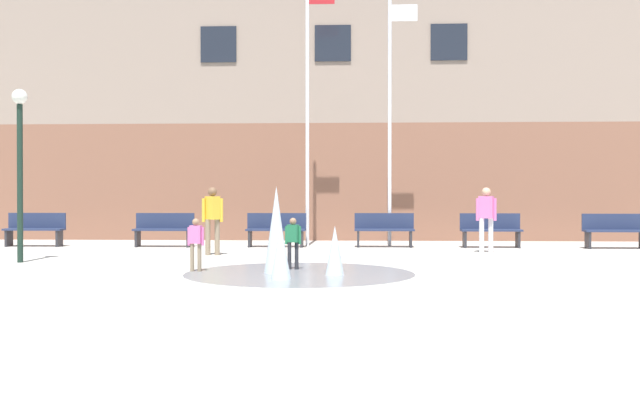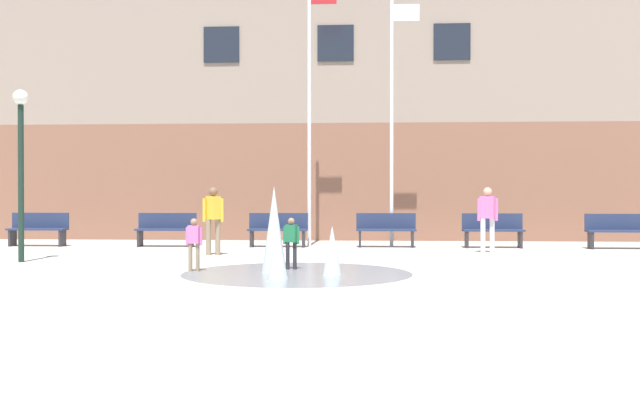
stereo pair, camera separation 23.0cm
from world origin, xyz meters
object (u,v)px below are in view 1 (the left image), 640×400
Objects in this scene: park_bench_far_left at (35,229)px; park_bench_center at (384,229)px; park_bench_near_trashcan at (614,230)px; teen_by_trashcan at (212,215)px; park_bench_under_right_flagpole at (491,230)px; flagpole_left at (308,101)px; flagpole_right at (391,110)px; adult_watching at (486,214)px; child_running at (293,239)px; lamp_post_left_lane at (20,148)px; park_bench_under_left_flagpole at (276,229)px; child_with_pink_shirt at (196,240)px; park_bench_left_of_flagpoles at (164,229)px.

park_bench_center is at bearing 1.26° from park_bench_far_left.
teen_by_trashcan is at bearing -165.75° from park_bench_near_trashcan.
park_bench_under_right_flagpole is 6.04m from flagpole_left.
flagpole_right is at bearing 3.54° from park_bench_far_left.
adult_watching reaches higher than park_bench_far_left.
child_running is (-1.95, -5.96, 0.10)m from park_bench_center.
adult_watching is (11.91, -1.55, 0.45)m from park_bench_far_left.
lamp_post_left_lane is (1.71, -4.61, 1.92)m from park_bench_far_left.
park_bench_under_left_flagpole is 1.62× the size of child_with_pink_shirt.
park_bench_under_right_flagpole and park_bench_near_trashcan have the same top height.
park_bench_left_of_flagpoles and park_bench_under_left_flagpole have the same top height.
child_with_pink_shirt is 3.64m from teen_by_trashcan.
child_running reaches higher than park_bench_near_trashcan.
child_running is at bearing -144.22° from park_bench_near_trashcan.
park_bench_under_left_flagpole is at bearing 109.02° from teen_by_trashcan.
park_bench_under_left_flagpole is at bearing -179.49° from park_bench_under_right_flagpole.
child_running is (1.77, 0.45, 0.00)m from child_with_pink_shirt.
park_bench_under_left_flagpole is 5.59m from adult_watching.
teen_by_trashcan is (-6.94, -2.76, 0.45)m from park_bench_under_right_flagpole.
child_with_pink_shirt is 0.14× the size of flagpole_right.
park_bench_center is at bearing 31.73° from lamp_post_left_lane.
park_bench_near_trashcan is (11.94, -0.04, 0.00)m from park_bench_left_of_flagpoles.
lamp_post_left_lane is at bearing -69.65° from park_bench_far_left.
flagpole_right is at bearing 9.00° from park_bench_under_left_flagpole.
park_bench_center is 3.29m from flagpole_right.
flagpole_right is 1.93× the size of lamp_post_left_lane.
park_bench_under_right_flagpole is 11.79m from lamp_post_left_lane.
park_bench_near_trashcan is 1.62× the size of child_running.
park_bench_under_right_flagpole is 1.62× the size of child_with_pink_shirt.
teen_by_trashcan is at bearing -54.90° from park_bench_left_of_flagpoles.
park_bench_under_right_flagpole is at bearing 176.58° from park_bench_near_trashcan.
park_bench_near_trashcan is at bearing -6.19° from flagpole_right.
park_bench_under_left_flagpole is 8.91m from park_bench_near_trashcan.
park_bench_under_right_flagpole is 0.23× the size of flagpole_right.
child_running is at bearing -37.33° from park_bench_far_left.
park_bench_far_left is at bearing -179.07° from park_bench_under_left_flagpole.
park_bench_under_left_flagpole is 2.91m from park_bench_center.
park_bench_under_left_flagpole is at bearing -173.83° from adult_watching.
child_with_pink_shirt is (-9.72, -6.17, 0.10)m from park_bench_near_trashcan.
park_bench_under_left_flagpole is (6.59, 0.11, 0.00)m from park_bench_far_left.
park_bench_left_of_flagpoles and park_bench_center have the same top height.
park_bench_far_left is at bearing -162.79° from teen_by_trashcan.
park_bench_center is 1.01× the size of teen_by_trashcan.
teen_by_trashcan is 0.21× the size of flagpole_left.
flagpole_left reaches higher than adult_watching.
flagpole_left is at bearing -68.07° from child_running.
park_bench_under_left_flagpole and park_bench_center have the same top height.
child_running is (7.55, -5.76, 0.10)m from park_bench_far_left.
park_bench_far_left is at bearing 179.88° from park_bench_near_trashcan.
park_bench_near_trashcan is 0.21× the size of flagpole_left.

